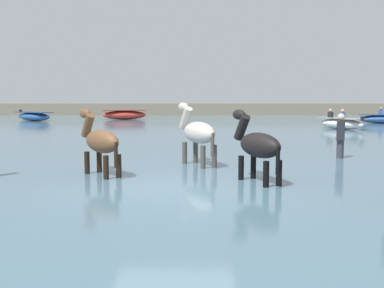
# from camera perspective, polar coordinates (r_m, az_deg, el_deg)

# --- Properties ---
(ground_plane) EXTENTS (120.00, 120.00, 0.00)m
(ground_plane) POSITION_cam_1_polar(r_m,az_deg,el_deg) (8.87, -2.37, -7.79)
(ground_plane) COLOR #666051
(water_surface) EXTENTS (90.00, 90.00, 0.36)m
(water_surface) POSITION_cam_1_polar(r_m,az_deg,el_deg) (18.71, -1.12, 0.07)
(water_surface) COLOR #476675
(water_surface) RESTS_ON ground
(horse_lead_bay) EXTENTS (1.28, 1.49, 1.82)m
(horse_lead_bay) POSITION_cam_1_polar(r_m,az_deg,el_deg) (10.26, -11.41, 0.10)
(horse_lead_bay) COLOR brown
(horse_lead_bay) RESTS_ON ground
(horse_trailing_black) EXTENTS (1.01, 1.63, 1.83)m
(horse_trailing_black) POSITION_cam_1_polar(r_m,az_deg,el_deg) (9.35, 8.21, -0.39)
(horse_trailing_black) COLOR black
(horse_trailing_black) RESTS_ON ground
(horse_flank_pinto) EXTENTS (1.14, 1.71, 1.95)m
(horse_flank_pinto) POSITION_cam_1_polar(r_m,az_deg,el_deg) (11.56, 0.69, 1.22)
(horse_flank_pinto) COLOR beige
(horse_flank_pinto) RESTS_ON ground
(boat_distant_west) EXTENTS (3.49, 2.01, 0.71)m
(boat_distant_west) POSITION_cam_1_polar(r_m,az_deg,el_deg) (34.95, -8.49, 3.64)
(boat_distant_west) COLOR #BC382D
(boat_distant_west) RESTS_ON water_surface
(boat_mid_outer) EXTENTS (2.24, 3.05, 1.07)m
(boat_mid_outer) POSITION_cam_1_polar(r_m,az_deg,el_deg) (25.71, 18.19, 2.48)
(boat_mid_outer) COLOR silver
(boat_mid_outer) RESTS_ON water_surface
(boat_mid_channel) EXTENTS (2.85, 1.59, 1.05)m
(boat_mid_channel) POSITION_cam_1_polar(r_m,az_deg,el_deg) (32.13, 22.52, 2.93)
(boat_mid_channel) COLOR #28518E
(boat_mid_channel) RESTS_ON water_surface
(boat_near_starboard) EXTENTS (3.45, 3.02, 0.77)m
(boat_near_starboard) POSITION_cam_1_polar(r_m,az_deg,el_deg) (34.56, -19.23, 3.28)
(boat_near_starboard) COLOR #28518E
(boat_near_starboard) RESTS_ON water_surface
(person_onlooker_left) EXTENTS (0.31, 0.37, 1.63)m
(person_onlooker_left) POSITION_cam_1_polar(r_m,az_deg,el_deg) (13.56, 18.08, 0.43)
(person_onlooker_left) COLOR #383842
(person_onlooker_left) RESTS_ON ground
(far_shoreline) EXTENTS (80.00, 2.40, 1.47)m
(far_shoreline) POSITION_cam_1_polar(r_m,az_deg,el_deg) (43.24, -0.50, 4.17)
(far_shoreline) COLOR gray
(far_shoreline) RESTS_ON ground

